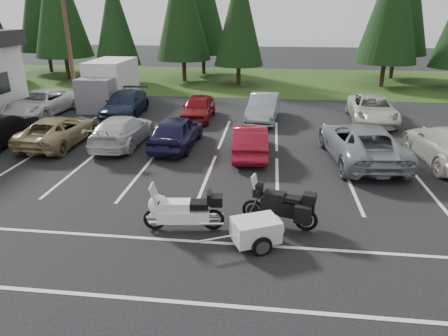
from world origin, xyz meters
TOP-DOWN VIEW (x-y plane):
  - ground at (0.00, 0.00)m, footprint 120.00×120.00m
  - grass_strip at (0.00, 24.00)m, footprint 80.00×16.00m
  - lake_water at (4.00, 55.00)m, footprint 70.00×50.00m
  - utility_pole at (-10.00, 12.00)m, footprint 1.60×0.26m
  - box_truck at (-8.00, 12.50)m, footprint 2.40×5.60m
  - stall_markings at (0.00, 2.00)m, footprint 32.00×16.00m
  - conifer_3 at (-10.50, 21.40)m, footprint 3.87×3.87m
  - conifer_4 at (-5.00, 22.90)m, footprint 4.80×4.80m
  - conifer_5 at (0.00, 21.60)m, footprint 4.14×4.14m
  - conifer_6 at (12.00, 22.10)m, footprint 4.93×4.93m
  - conifer_back_b at (-4.00, 27.50)m, footprint 4.97×4.97m
  - car_near_2 at (-7.17, 4.33)m, footprint 2.39×4.95m
  - car_near_3 at (-4.13, 4.65)m, footprint 2.07×4.85m
  - car_near_4 at (-1.49, 4.60)m, footprint 2.01×4.51m
  - car_near_5 at (2.00, 3.86)m, footprint 1.71×4.28m
  - car_near_6 at (6.72, 3.74)m, footprint 3.26×6.06m
  - car_far_0 at (-11.11, 9.67)m, footprint 2.73×5.47m
  - car_far_1 at (-5.93, 10.05)m, footprint 2.26×5.07m
  - car_far_2 at (-1.38, 9.73)m, footprint 1.67×4.12m
  - car_far_3 at (2.44, 9.99)m, footprint 2.03×4.70m
  - car_far_4 at (8.66, 10.39)m, footprint 2.72×5.39m
  - touring_motorcycle at (0.44, -2.88)m, footprint 2.70×1.10m
  - cargo_trailer at (2.57, -3.51)m, footprint 2.04×1.66m
  - adventure_motorcycle at (3.21, -2.32)m, footprint 2.69×1.50m

SIDE VIEW (x-z plane):
  - ground at x=0.00m, z-range 0.00..0.00m
  - lake_water at x=4.00m, z-range -0.01..0.01m
  - stall_markings at x=0.00m, z-range 0.00..0.01m
  - grass_strip at x=0.00m, z-range 0.00..0.01m
  - cargo_trailer at x=2.57m, z-range 0.00..0.82m
  - car_near_2 at x=-7.17m, z-range 0.00..1.36m
  - car_near_5 at x=2.00m, z-range 0.00..1.38m
  - car_near_3 at x=-4.13m, z-range 0.00..1.39m
  - car_far_2 at x=-1.38m, z-range 0.00..1.40m
  - car_far_1 at x=-5.93m, z-range 0.00..1.44m
  - touring_motorcycle at x=0.44m, z-range 0.00..1.45m
  - car_far_4 at x=8.66m, z-range 0.00..1.46m
  - car_far_0 at x=-11.11m, z-range 0.00..1.49m
  - car_far_3 at x=2.44m, z-range 0.00..1.50m
  - car_near_4 at x=-1.49m, z-range 0.00..1.51m
  - adventure_motorcycle at x=3.21m, z-range 0.00..1.55m
  - car_near_6 at x=6.72m, z-range 0.00..1.62m
  - box_truck at x=-8.00m, z-range 0.00..2.90m
  - utility_pole at x=-10.00m, z-range 0.20..9.20m
  - conifer_3 at x=-10.50m, z-range 0.76..9.78m
  - conifer_5 at x=0.00m, z-range 0.81..10.45m
  - conifer_4 at x=-5.00m, z-range 0.95..12.12m
  - conifer_6 at x=12.00m, z-range 0.97..12.45m
  - conifer_back_b at x=-4.00m, z-range 0.98..12.56m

